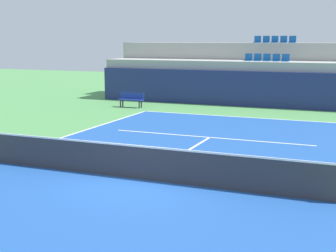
% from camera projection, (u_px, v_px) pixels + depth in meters
% --- Properties ---
extents(ground_plane, '(80.00, 80.00, 0.00)m').
position_uv_depth(ground_plane, '(140.00, 180.00, 13.64)').
color(ground_plane, '#4C8C4C').
extents(court_surface, '(11.00, 24.00, 0.01)m').
position_uv_depth(court_surface, '(140.00, 179.00, 13.64)').
color(court_surface, '#1E4C99').
rests_on(court_surface, ground_plane).
extents(baseline_far, '(11.00, 0.10, 0.00)m').
position_uv_depth(baseline_far, '(243.00, 117.00, 24.51)').
color(baseline_far, white).
rests_on(baseline_far, court_surface).
extents(service_line_far, '(8.26, 0.10, 0.00)m').
position_uv_depth(service_line_far, '(210.00, 137.00, 19.46)').
color(service_line_far, white).
rests_on(service_line_far, court_surface).
extents(centre_service_line, '(0.10, 6.40, 0.00)m').
position_uv_depth(centre_service_line, '(181.00, 155.00, 16.55)').
color(centre_service_line, white).
rests_on(centre_service_line, court_surface).
extents(back_wall, '(20.38, 0.30, 2.06)m').
position_uv_depth(back_wall, '(261.00, 89.00, 28.02)').
color(back_wall, navy).
rests_on(back_wall, ground_plane).
extents(stands_tier_lower, '(20.38, 2.40, 2.60)m').
position_uv_depth(stands_tier_lower, '(265.00, 83.00, 29.20)').
color(stands_tier_lower, '#9E9E99').
rests_on(stands_tier_lower, ground_plane).
extents(stands_tier_upper, '(20.38, 2.40, 3.66)m').
position_uv_depth(stands_tier_upper, '(273.00, 72.00, 31.29)').
color(stands_tier_upper, '#9E9E99').
rests_on(stands_tier_upper, ground_plane).
extents(seating_row_lower, '(2.66, 0.44, 0.44)m').
position_uv_depth(seating_row_lower, '(267.00, 59.00, 29.04)').
color(seating_row_lower, '#145193').
rests_on(seating_row_lower, stands_tier_lower).
extents(seating_row_upper, '(2.66, 0.44, 0.44)m').
position_uv_depth(seating_row_upper, '(275.00, 41.00, 31.03)').
color(seating_row_upper, '#145193').
rests_on(seating_row_upper, stands_tier_upper).
extents(tennis_net, '(11.08, 0.08, 1.07)m').
position_uv_depth(tennis_net, '(140.00, 162.00, 13.56)').
color(tennis_net, black).
rests_on(tennis_net, court_surface).
extents(player_bench, '(1.50, 0.40, 0.85)m').
position_uv_depth(player_bench, '(131.00, 99.00, 28.07)').
color(player_bench, navy).
rests_on(player_bench, ground_plane).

